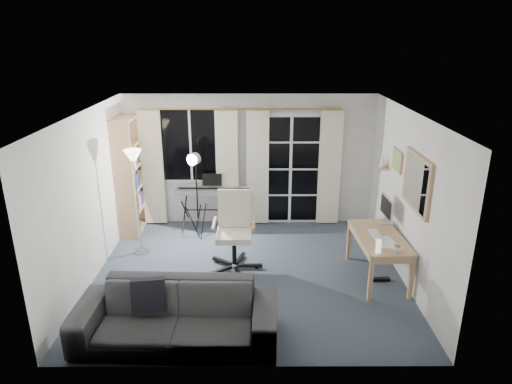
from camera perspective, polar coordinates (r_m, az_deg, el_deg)
floor at (r=6.93m, az=-0.96°, el=-10.24°), size 4.50×4.00×0.02m
window at (r=8.30m, az=-8.15°, el=5.87°), size 1.20×0.08×1.40m
french_door at (r=8.37m, az=4.32°, el=2.76°), size 1.32×0.09×2.11m
curtains at (r=8.24m, az=-1.80°, el=3.03°), size 3.60×0.07×2.13m
bookshelf at (r=8.33m, az=-15.66°, el=1.71°), size 0.35×0.97×2.08m
torchiere_lamp at (r=7.28m, az=-14.97°, el=2.54°), size 0.36×0.36×1.72m
keyboard_piano at (r=8.21m, az=-5.55°, el=0.10°), size 1.30×0.65×0.94m
studio_light at (r=7.69m, az=-7.70°, el=2.86°), size 0.36×0.36×1.56m
office_chair at (r=6.88m, az=-2.74°, el=-3.88°), size 0.79×0.83×1.19m
desk at (r=6.79m, az=15.15°, el=-5.96°), size 0.68×1.28×0.67m
monitor at (r=7.11m, az=16.01°, el=-1.92°), size 0.17×0.48×0.42m
desk_clutter at (r=6.62m, az=15.15°, el=-7.25°), size 0.37×0.77×0.85m
mug at (r=6.33m, az=17.28°, el=-6.73°), size 0.11×0.09×0.11m
wall_mirror at (r=6.34m, az=19.44°, el=1.13°), size 0.04×0.94×0.74m
framed_print at (r=7.14m, az=17.24°, el=3.79°), size 0.03×0.42×0.32m
wall_shelf at (r=7.63m, az=15.55°, el=3.44°), size 0.16×0.30×0.18m
sofa at (r=5.44m, az=-10.08°, el=-13.96°), size 2.33×0.75×0.90m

